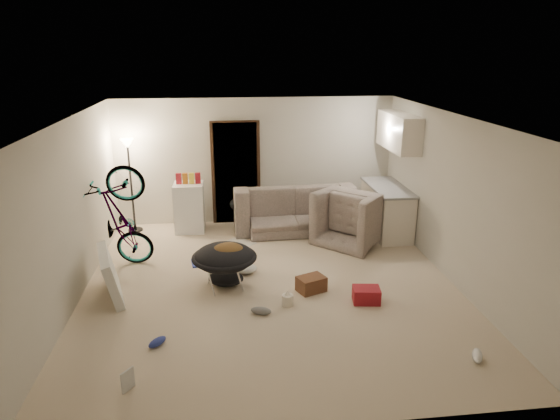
{
  "coord_description": "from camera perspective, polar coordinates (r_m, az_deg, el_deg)",
  "views": [
    {
      "loc": [
        -0.66,
        -6.77,
        3.42
      ],
      "look_at": [
        0.21,
        0.6,
        0.99
      ],
      "focal_mm": 32.0,
      "sensor_mm": 36.0,
      "label": 1
    }
  ],
  "objects": [
    {
      "name": "book_white",
      "position": [
        7.87,
        -6.24,
        -7.66
      ],
      "size": [
        0.2,
        0.25,
        0.02
      ],
      "primitive_type": "cube",
      "rotation": [
        0.0,
        0.0,
        -0.1
      ],
      "color": "silver",
      "rests_on": "floor"
    },
    {
      "name": "doorway",
      "position": [
        10.03,
        -5.06,
        4.22
      ],
      "size": [
        0.85,
        0.1,
        2.04
      ],
      "primitive_type": "cube",
      "color": "black",
      "rests_on": "floor"
    },
    {
      "name": "shoe_1",
      "position": [
        9.84,
        -1.01,
        -1.89
      ],
      "size": [
        0.28,
        0.28,
        0.11
      ],
      "primitive_type": "ellipsoid",
      "rotation": [
        0.0,
        0.0,
        -0.8
      ],
      "color": "slate",
      "rests_on": "floor"
    },
    {
      "name": "drink_case_a",
      "position": [
        7.41,
        3.59,
        -8.43
      ],
      "size": [
        0.47,
        0.41,
        0.22
      ],
      "primitive_type": "cube",
      "rotation": [
        0.0,
        0.0,
        0.4
      ],
      "color": "brown",
      "rests_on": "floor"
    },
    {
      "name": "sofa",
      "position": [
        9.81,
        1.44,
        -0.19
      ],
      "size": [
        2.34,
        1.0,
        0.67
      ],
      "primitive_type": "imported",
      "rotation": [
        0.0,
        0.0,
        3.18
      ],
      "color": "#363D36",
      "rests_on": "floor"
    },
    {
      "name": "book_blue",
      "position": [
        8.42,
        -9.26,
        -5.97
      ],
      "size": [
        0.27,
        0.35,
        0.03
      ],
      "primitive_type": "cube",
      "rotation": [
        0.0,
        0.0,
        0.13
      ],
      "color": "#293794",
      "rests_on": "floor"
    },
    {
      "name": "snack_box_3",
      "position": [
        9.64,
        -9.35,
        3.35
      ],
      "size": [
        0.11,
        0.08,
        0.3
      ],
      "primitive_type": "cube",
      "rotation": [
        0.0,
        0.0,
        0.11
      ],
      "color": "maroon",
      "rests_on": "mini_fridge"
    },
    {
      "name": "counter_top",
      "position": [
        9.63,
        12.24,
        2.54
      ],
      "size": [
        0.64,
        1.54,
        0.04
      ],
      "primitive_type": "cube",
      "color": "gray",
      "rests_on": "kitchen_counter"
    },
    {
      "name": "bicycle",
      "position": [
        8.43,
        -17.52,
        -3.3
      ],
      "size": [
        1.81,
        0.89,
        1.02
      ],
      "primitive_type": "imported",
      "rotation": [
        0.0,
        -0.17,
        1.5
      ],
      "color": "black",
      "rests_on": "floor"
    },
    {
      "name": "book_asset",
      "position": [
        5.73,
        -17.56,
        -19.42
      ],
      "size": [
        0.3,
        0.29,
        0.02
      ],
      "primitive_type": "imported",
      "rotation": [
        0.0,
        0.0,
        0.91
      ],
      "color": "maroon",
      "rests_on": "floor"
    },
    {
      "name": "tv_box",
      "position": [
        7.54,
        -18.8,
        -7.03
      ],
      "size": [
        0.52,
        1.06,
        0.69
      ],
      "primitive_type": "cube",
      "rotation": [
        0.0,
        -0.21,
        0.27
      ],
      "color": "silver",
      "rests_on": "floor"
    },
    {
      "name": "wall_right",
      "position": [
        7.89,
        19.27,
        1.11
      ],
      "size": [
        0.02,
        6.0,
        2.5
      ],
      "primitive_type": "cube",
      "color": "beige",
      "rests_on": "floor"
    },
    {
      "name": "shoe_2",
      "position": [
        6.37,
        -13.85,
        -14.44
      ],
      "size": [
        0.25,
        0.27,
        0.1
      ],
      "primitive_type": "ellipsoid",
      "rotation": [
        0.0,
        0.0,
        0.85
      ],
      "color": "#293794",
      "rests_on": "floor"
    },
    {
      "name": "wall_front",
      "position": [
        4.39,
        2.86,
        -11.54
      ],
      "size": [
        5.5,
        0.02,
        2.5
      ],
      "primitive_type": "cube",
      "color": "beige",
      "rests_on": "floor"
    },
    {
      "name": "juicer",
      "position": [
        7.03,
        0.87,
        -10.15
      ],
      "size": [
        0.16,
        0.16,
        0.23
      ],
      "color": "white",
      "rests_on": "floor"
    },
    {
      "name": "shoe_3",
      "position": [
        6.83,
        -2.18,
        -11.44
      ],
      "size": [
        0.31,
        0.2,
        0.1
      ],
      "primitive_type": "ellipsoid",
      "rotation": [
        0.0,
        0.0,
        -0.32
      ],
      "color": "slate",
      "rests_on": "floor"
    },
    {
      "name": "clothes_lump_a",
      "position": [
        7.67,
        -6.19,
        -7.77
      ],
      "size": [
        0.67,
        0.62,
        0.17
      ],
      "primitive_type": "ellipsoid",
      "rotation": [
        0.0,
        0.0,
        -0.37
      ],
      "color": "black",
      "rests_on": "floor"
    },
    {
      "name": "clothes_lump_c",
      "position": [
        8.03,
        -4.04,
        -6.67
      ],
      "size": [
        0.47,
        0.44,
        0.12
      ],
      "primitive_type": "ellipsoid",
      "rotation": [
        0.0,
        0.0,
        -0.3
      ],
      "color": "silver",
      "rests_on": "floor"
    },
    {
      "name": "floor_lamp",
      "position": [
        9.81,
        -16.84,
        4.91
      ],
      "size": [
        0.28,
        0.28,
        1.81
      ],
      "color": "black",
      "rests_on": "floor"
    },
    {
      "name": "wall_left",
      "position": [
        7.41,
        -22.85,
        -0.37
      ],
      "size": [
        0.02,
        6.0,
        2.5
      ],
      "primitive_type": "cube",
      "color": "beige",
      "rests_on": "floor"
    },
    {
      "name": "armchair",
      "position": [
        9.28,
        8.71,
        -1.3
      ],
      "size": [
        1.49,
        1.49,
        0.73
      ],
      "primitive_type": "imported",
      "rotation": [
        0.0,
        0.0,
        2.36
      ],
      "color": "#363D36",
      "rests_on": "floor"
    },
    {
      "name": "kitchen_uppers",
      "position": [
        9.46,
        13.42,
        8.7
      ],
      "size": [
        0.38,
        1.4,
        0.65
      ],
      "primitive_type": "cube",
      "color": "silver",
      "rests_on": "wall_right"
    },
    {
      "name": "hoodie",
      "position": [
        7.31,
        -6.01,
        -4.66
      ],
      "size": [
        0.54,
        0.48,
        0.22
      ],
      "primitive_type": "ellipsoid",
      "rotation": [
        0.0,
        0.0,
        0.18
      ],
      "color": "brown",
      "rests_on": "saucer_chair"
    },
    {
      "name": "drink_case_b",
      "position": [
        7.2,
        9.83,
        -9.54
      ],
      "size": [
        0.41,
        0.32,
        0.22
      ],
      "primitive_type": "cube",
      "rotation": [
        0.0,
        0.0,
        -0.13
      ],
      "color": "maroon",
      "rests_on": "floor"
    },
    {
      "name": "shoe_4",
      "position": [
        6.38,
        21.61,
        -15.21
      ],
      "size": [
        0.22,
        0.3,
        0.1
      ],
      "primitive_type": "ellipsoid",
      "rotation": [
        0.0,
        0.0,
        1.15
      ],
      "color": "white",
      "rests_on": "floor"
    },
    {
      "name": "kitchen_counter",
      "position": [
        9.76,
        12.06,
        -0.06
      ],
      "size": [
        0.6,
        1.5,
        0.88
      ],
      "primitive_type": "cube",
      "color": "silver",
      "rests_on": "floor"
    },
    {
      "name": "newspaper",
      "position": [
        9.2,
        -4.62,
        -3.75
      ],
      "size": [
        0.64,
        0.64,
        0.01
      ],
      "primitive_type": "cube",
      "rotation": [
        0.0,
        0.0,
        0.78
      ],
      "color": "beige",
      "rests_on": "floor"
    },
    {
      "name": "floor",
      "position": [
        7.62,
        -1.05,
        -8.64
      ],
      "size": [
        5.5,
        6.0,
        0.02
      ],
      "primitive_type": "cube",
      "color": "beige",
      "rests_on": "ground"
    },
    {
      "name": "snack_box_1",
      "position": [
        9.66,
        -10.78,
        3.29
      ],
      "size": [
        0.1,
        0.07,
        0.3
      ],
      "primitive_type": "cube",
      "rotation": [
        0.0,
        0.0,
        0.03
      ],
      "color": "#BD6517",
      "rests_on": "mini_fridge"
    },
    {
      "name": "mini_fridge",
      "position": [
        9.8,
        -10.31,
        0.32
      ],
      "size": [
        0.57,
        0.57,
        0.94
      ],
      "primitive_type": "cube",
      "rotation": [
        0.0,
        0.0,
        -0.02
      ],
      "color": "white",
      "rests_on": "floor"
    },
    {
      "name": "wall_back",
      "position": [
        10.04,
        -2.82,
        5.62
      ],
      "size": [
        5.5,
        0.02,
        2.5
      ],
      "primitive_type": "cube",
      "color": "beige",
      "rests_on": "floor"
    },
    {
      "name": "ceiling",
      "position": [
        6.86,
        -1.17,
        10.5
      ],
      "size": [
        5.5,
        6.0,
        0.02
      ],
      "primitive_type": "cube",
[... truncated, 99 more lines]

